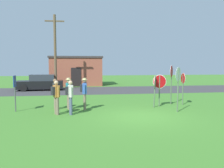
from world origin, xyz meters
The scene contains 16 objects.
ground_plane centered at (0.00, 0.00, 0.00)m, with size 80.00×80.00×0.00m, color #3D7528.
street_asphalt centered at (0.00, 11.33, 0.00)m, with size 60.00×6.40×0.01m, color #38383A.
building_background centered at (-3.20, 17.29, 1.70)m, with size 6.05×4.32×3.38m.
utility_pole centered at (-5.09, 12.02, 3.73)m, with size 1.80×0.24×7.11m.
parked_car_on_street centered at (-6.54, 12.21, 0.69)m, with size 4.37×2.15×1.51m.
stop_sign_rear_left centered at (2.77, 3.06, 1.67)m, with size 0.44×0.66×2.43m.
stop_sign_center_cluster centered at (3.39, 2.75, 1.32)m, with size 0.08×0.67×1.96m.
stop_sign_tallest centered at (1.40, 2.16, 1.27)m, with size 0.34×0.72×1.87m.
stop_sign_leaning_left centered at (2.20, 0.80, 1.60)m, with size 0.53×0.56×2.35m.
stop_sign_nearest centered at (1.80, 2.48, 1.27)m, with size 0.81×0.07×1.87m.
person_in_teal centered at (-2.61, 2.06, 1.01)m, with size 0.41×0.57×1.74m.
person_near_signs centered at (-3.33, 0.94, 0.98)m, with size 0.39×0.57×1.69m.
person_in_dark_shirt centered at (-4.01, 1.03, 0.98)m, with size 0.45×0.52×1.69m.
person_on_left centered at (-4.19, 2.42, 0.95)m, with size 0.30×0.56×1.69m.
person_in_blue centered at (-3.46, 2.34, 0.98)m, with size 0.32×0.55×1.74m.
info_panel_leftmost centered at (-6.21, 2.11, 1.31)m, with size 0.06×0.60×1.90m.
Camera 1 is at (-2.88, -10.42, 2.49)m, focal length 36.81 mm.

